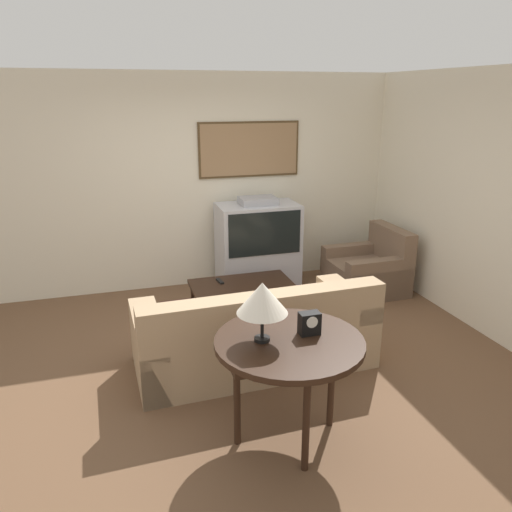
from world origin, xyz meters
name	(u,v)px	position (x,y,z in m)	size (l,w,h in m)	color
ground_plane	(240,357)	(0.00, 0.00, 0.00)	(12.00, 12.00, 0.00)	brown
wall_back	(197,182)	(0.01, 2.13, 1.36)	(12.00, 0.10, 2.70)	beige
wall_right	(485,204)	(2.63, 0.00, 1.35)	(0.06, 12.00, 2.70)	beige
area_rug	(256,316)	(0.41, 0.84, 0.01)	(2.00, 1.48, 0.01)	brown
tv	(258,246)	(0.70, 1.71, 0.57)	(1.02, 0.60, 1.21)	#B7B7BC
couch	(255,336)	(0.09, -0.18, 0.31)	(2.19, 0.98, 0.84)	tan
armchair	(369,271)	(2.03, 1.19, 0.27)	(0.89, 0.85, 0.82)	brown
coffee_table	(242,287)	(0.27, 0.91, 0.36)	(1.14, 0.64, 0.40)	black
console_table	(289,349)	(0.02, -1.25, 0.74)	(1.05, 1.05, 0.81)	black
table_lamp	(262,298)	(-0.17, -1.21, 1.13)	(0.35, 0.35, 0.43)	black
mantel_clock	(309,323)	(0.18, -1.21, 0.90)	(0.15, 0.10, 0.16)	black
remote	(220,281)	(0.04, 1.03, 0.41)	(0.06, 0.16, 0.02)	black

